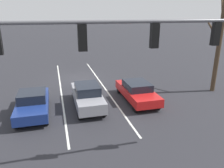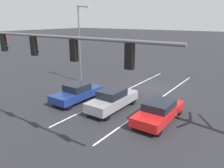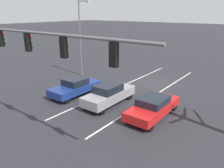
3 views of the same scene
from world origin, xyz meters
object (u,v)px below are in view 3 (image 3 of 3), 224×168
at_px(car_gray_midlane_front, 109,94).
at_px(street_lamp_right_shoulder, 81,34).
at_px(traffic_signal_gantry, 23,50).
at_px(car_navy_rightlane_front, 75,87).
at_px(car_red_leftlane_front, 153,106).

distance_m(car_gray_midlane_front, street_lamp_right_shoulder, 9.11).
bearing_deg(street_lamp_right_shoulder, traffic_signal_gantry, 119.35).
bearing_deg(car_navy_rightlane_front, car_red_leftlane_front, -177.06).
bearing_deg(street_lamp_right_shoulder, car_gray_midlane_front, 148.46).
height_order(car_red_leftlane_front, street_lamp_right_shoulder, street_lamp_right_shoulder).
height_order(traffic_signal_gantry, street_lamp_right_shoulder, street_lamp_right_shoulder).
bearing_deg(traffic_signal_gantry, street_lamp_right_shoulder, -60.65).
relative_size(car_gray_midlane_front, street_lamp_right_shoulder, 0.59).
bearing_deg(car_navy_rightlane_front, traffic_signal_gantry, 110.03).
bearing_deg(car_gray_midlane_front, car_red_leftlane_front, -177.23).
bearing_deg(car_navy_rightlane_front, car_gray_midlane_front, -176.89).
distance_m(car_gray_midlane_front, car_red_leftlane_front, 3.63).
relative_size(car_red_leftlane_front, street_lamp_right_shoulder, 0.60).
xyz_separation_m(car_red_leftlane_front, street_lamp_right_shoulder, (10.72, -4.18, 3.80)).
distance_m(car_navy_rightlane_front, street_lamp_right_shoulder, 6.94).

